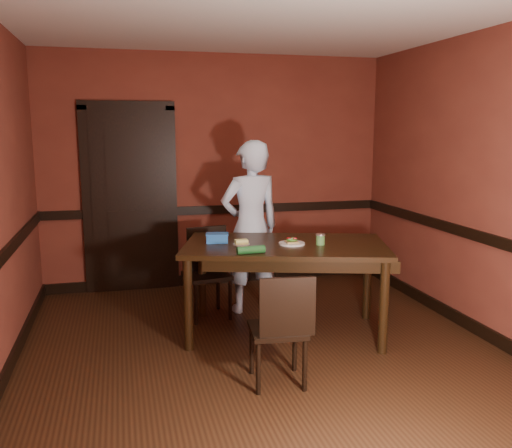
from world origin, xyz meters
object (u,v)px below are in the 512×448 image
cheese_saucer (241,243)px  food_tub (217,238)px  chair_far (207,274)px  chair_near (277,327)px  person (250,227)px  sandwich_plate (292,243)px  dining_table (285,289)px  sauce_jar (320,239)px

cheese_saucer → food_tub: size_ratio=0.66×
chair_far → chair_near: bearing=-89.5°
person → sandwich_plate: size_ratio=7.49×
sandwich_plate → food_tub: food_tub is taller
sandwich_plate → chair_near: bearing=-113.8°
sandwich_plate → cheese_saucer: sandwich_plate is taller
person → cheese_saucer: size_ratio=11.72×
chair_far → food_tub: 0.60m
cheese_saucer → food_tub: 0.24m
dining_table → chair_near: size_ratio=2.11×
dining_table → cheese_saucer: cheese_saucer is taller
sandwich_plate → sauce_jar: (0.24, -0.08, 0.03)m
dining_table → cheese_saucer: bearing=-170.2°
person → cheese_saucer: person is taller
dining_table → chair_near: chair_near is taller
chair_far → cheese_saucer: size_ratio=5.92×
chair_near → person: 1.70m
dining_table → cheese_saucer: size_ratio=12.03×
chair_near → sandwich_plate: (0.39, 0.88, 0.43)m
chair_near → food_tub: bearing=-72.1°
chair_far → food_tub: (0.03, -0.41, 0.44)m
person → cheese_saucer: (-0.24, -0.66, -0.01)m
chair_far → sauce_jar: size_ratio=9.04×
dining_table → sauce_jar: bearing=-6.3°
sauce_jar → dining_table: bearing=157.1°
sandwich_plate → sauce_jar: 0.25m
sauce_jar → food_tub: size_ratio=0.43×
chair_near → person: bearing=-90.9°
person → food_tub: bearing=38.9°
sandwich_plate → food_tub: size_ratio=1.04×
sandwich_plate → sauce_jar: bearing=-17.5°
dining_table → sauce_jar: size_ratio=18.36×
dining_table → sandwich_plate: (0.05, -0.05, 0.43)m
person → chair_far: bearing=0.9°
dining_table → sauce_jar: sauce_jar is taller
dining_table → person: person is taller
chair_near → person: person is taller
cheese_saucer → chair_near: bearing=-87.1°
dining_table → chair_far: (-0.61, 0.60, 0.02)m
sandwich_plate → sauce_jar: size_ratio=2.39×
person → sauce_jar: person is taller
dining_table → food_tub: (-0.58, 0.19, 0.46)m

